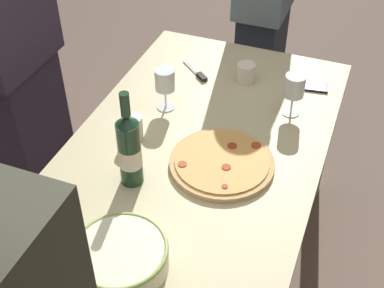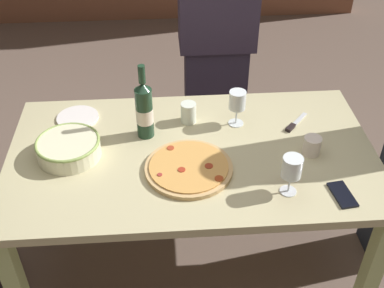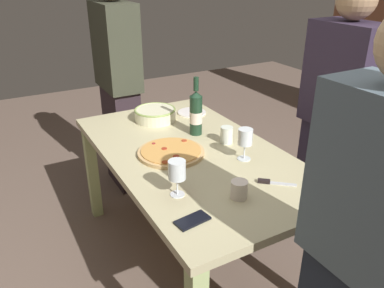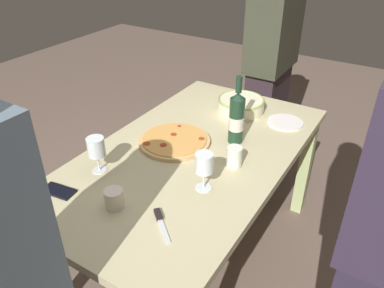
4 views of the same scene
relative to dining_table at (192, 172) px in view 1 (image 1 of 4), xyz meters
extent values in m
plane|color=brown|center=(0.00, 0.00, -0.66)|extent=(8.00, 8.00, 0.00)
cube|color=#C4BA8C|center=(0.00, 0.00, 0.07)|extent=(1.60, 0.90, 0.04)
cube|color=#B5C881|center=(0.74, -0.40, -0.30)|extent=(0.07, 0.07, 0.71)
cube|color=#B5C881|center=(0.74, 0.40, -0.30)|extent=(0.07, 0.07, 0.71)
cylinder|color=tan|center=(-0.02, -0.12, 0.10)|extent=(0.37, 0.37, 0.02)
cylinder|color=#DE9D4E|center=(-0.02, -0.12, 0.12)|extent=(0.33, 0.33, 0.01)
cylinder|color=#AC3D22|center=(-0.09, 0.00, 0.12)|extent=(0.03, 0.03, 0.00)
cylinder|color=#A5311C|center=(-0.05, -0.15, 0.12)|extent=(0.03, 0.03, 0.00)
cylinder|color=#A3332D|center=(-0.14, -0.17, 0.12)|extent=(0.02, 0.02, 0.00)
cylinder|color=#A93C17|center=(0.09, -0.21, 0.12)|extent=(0.04, 0.04, 0.00)
cylinder|color=#9C321A|center=(0.06, -0.13, 0.12)|extent=(0.03, 0.03, 0.00)
cylinder|color=#ECEAC2|center=(-0.53, 0.01, 0.13)|extent=(0.27, 0.27, 0.08)
torus|color=#94AF5A|center=(-0.53, 0.01, 0.17)|extent=(0.27, 0.27, 0.01)
cylinder|color=#1C3925|center=(-0.20, 0.14, 0.21)|extent=(0.08, 0.08, 0.24)
cone|color=#1C3925|center=(-0.20, 0.14, 0.35)|extent=(0.08, 0.08, 0.03)
cylinder|color=#1C3925|center=(-0.20, 0.14, 0.41)|extent=(0.03, 0.03, 0.08)
cylinder|color=silver|center=(-0.20, 0.14, 0.20)|extent=(0.08, 0.08, 0.07)
cylinder|color=white|center=(0.36, -0.28, 0.09)|extent=(0.07, 0.07, 0.00)
cylinder|color=white|center=(0.36, -0.28, 0.14)|extent=(0.01, 0.01, 0.08)
cylinder|color=white|center=(0.36, -0.28, 0.22)|extent=(0.08, 0.08, 0.09)
cylinder|color=maroon|center=(0.36, -0.28, 0.19)|extent=(0.07, 0.07, 0.03)
cylinder|color=white|center=(0.22, 0.20, 0.09)|extent=(0.07, 0.07, 0.00)
cylinder|color=white|center=(0.22, 0.20, 0.14)|extent=(0.01, 0.01, 0.08)
cylinder|color=white|center=(0.22, 0.20, 0.22)|extent=(0.08, 0.08, 0.09)
cylinder|color=maroon|center=(0.22, 0.20, 0.20)|extent=(0.07, 0.07, 0.04)
cylinder|color=silver|center=(0.51, -0.05, 0.13)|extent=(0.08, 0.08, 0.08)
cylinder|color=silver|center=(0.00, 0.23, 0.14)|extent=(0.07, 0.07, 0.10)
cylinder|color=white|center=(-0.52, 0.29, 0.10)|extent=(0.20, 0.20, 0.01)
cube|color=black|center=(0.57, -0.31, 0.10)|extent=(0.09, 0.15, 0.01)
cube|color=silver|center=(0.52, 0.20, 0.10)|extent=(0.10, 0.11, 0.01)
cube|color=black|center=(0.47, 0.13, 0.10)|extent=(0.06, 0.06, 0.02)
cube|color=#2D2539|center=(0.21, 0.89, -0.25)|extent=(0.36, 0.20, 0.81)
cube|color=#202735|center=(1.11, 0.03, -0.26)|extent=(0.35, 0.20, 0.80)
camera|label=1|loc=(-1.31, -0.50, 1.33)|focal=49.06mm
camera|label=2|loc=(-0.12, -1.63, 1.42)|focal=45.34mm
camera|label=3|loc=(1.68, -0.93, 1.04)|focal=35.95mm
camera|label=4|loc=(1.34, 0.83, 1.11)|focal=35.43mm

